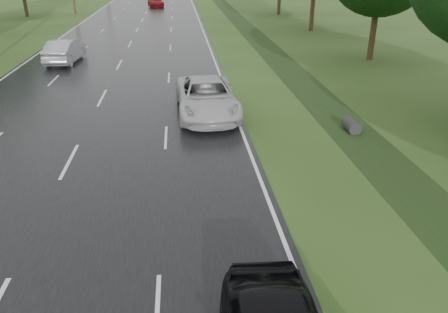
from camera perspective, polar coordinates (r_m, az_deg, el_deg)
name	(u,v)px	position (r m, az deg, el deg)	size (l,w,h in m)	color
road	(141,24)	(52.68, -10.84, 16.69)	(14.00, 180.00, 0.04)	black
edge_stripe_east	(200,23)	(52.57, -3.16, 17.07)	(0.12, 180.00, 0.01)	silver
edge_stripe_west	(80,24)	(53.64, -18.32, 16.09)	(0.12, 180.00, 0.01)	silver
center_line	(141,23)	(52.68, -10.84, 16.71)	(0.12, 180.00, 0.01)	silver
drainage_ditch	(299,79)	(27.65, 9.80, 9.89)	(2.20, 120.00, 0.56)	#1B3213
white_pickup	(207,97)	(20.79, -2.25, 7.74)	(2.75, 5.97, 1.66)	#BBBBBB
silver_sedan	(65,51)	(33.71, -20.08, 12.82)	(1.70, 4.88, 1.61)	#97999F
far_car_red	(156,2)	(70.85, -8.93, 19.35)	(2.01, 4.95, 1.44)	maroon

